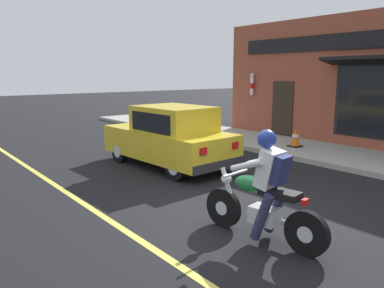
{
  "coord_description": "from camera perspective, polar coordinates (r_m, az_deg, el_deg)",
  "views": [
    {
      "loc": [
        -4.39,
        -4.21,
        2.37
      ],
      "look_at": [
        0.35,
        1.64,
        0.95
      ],
      "focal_mm": 35.0,
      "sensor_mm": 36.0,
      "label": 1
    }
  ],
  "objects": [
    {
      "name": "traffic_cone",
      "position": [
        11.97,
        15.47,
        0.97
      ],
      "size": [
        0.36,
        0.36,
        0.6
      ],
      "color": "black",
      "rests_on": "sidewalk_curb"
    },
    {
      "name": "sidewalk_curb",
      "position": [
        12.39,
        14.37,
        -0.35
      ],
      "size": [
        2.6,
        22.0,
        0.14
      ],
      "primitive_type": "cube",
      "color": "#9E9B93",
      "rests_on": "ground"
    },
    {
      "name": "motorcycle_with_rider",
      "position": [
        5.44,
        10.86,
        -7.68
      ],
      "size": [
        0.63,
        2.02,
        1.62
      ],
      "color": "black",
      "rests_on": "ground"
    },
    {
      "name": "car_hatchback",
      "position": [
        9.62,
        -3.43,
        1.06
      ],
      "size": [
        1.81,
        3.85,
        1.57
      ],
      "color": "black",
      "rests_on": "ground"
    },
    {
      "name": "storefront_building",
      "position": [
        12.5,
        26.31,
        8.39
      ],
      "size": [
        1.25,
        11.42,
        4.2
      ],
      "color": "brown",
      "rests_on": "ground"
    },
    {
      "name": "lane_stripe",
      "position": [
        8.02,
        -18.52,
        -7.05
      ],
      "size": [
        0.12,
        19.8,
        0.01
      ],
      "primitive_type": "cube",
      "color": "#D1C64C",
      "rests_on": "ground"
    },
    {
      "name": "ground_plane",
      "position": [
        6.53,
        6.78,
        -10.68
      ],
      "size": [
        80.0,
        80.0,
        0.0
      ],
      "primitive_type": "plane",
      "color": "black"
    }
  ]
}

